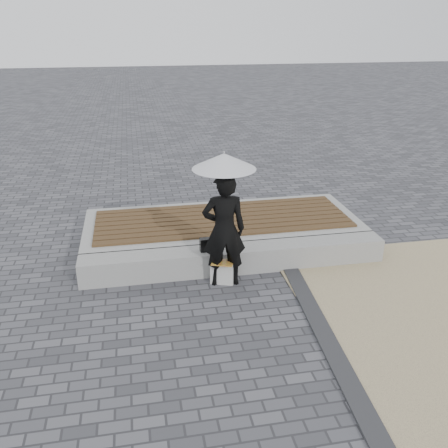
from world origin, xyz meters
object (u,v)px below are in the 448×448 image
at_px(handbag, 210,244).
at_px(canvas_tote, 222,272).
at_px(seating_ledge, 236,258).
at_px(parasol, 224,161).
at_px(woman, 224,230).

height_order(handbag, canvas_tote, handbag).
distance_m(seating_ledge, parasol, 1.83).
height_order(woman, canvas_tote, woman).
relative_size(seating_ledge, parasol, 4.24).
xyz_separation_m(woman, parasol, (-0.00, 0.00, 1.06)).
height_order(seating_ledge, handbag, handbag).
bearing_deg(canvas_tote, handbag, 130.42).
relative_size(woman, handbag, 5.81).
height_order(parasol, handbag, parasol).
bearing_deg(woman, handbag, -62.49).
relative_size(seating_ledge, handbag, 16.12).
bearing_deg(parasol, canvas_tote, 175.44).
bearing_deg(handbag, seating_ledge, 0.58).
distance_m(seating_ledge, handbag, 0.54).
relative_size(parasol, handbag, 3.80).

